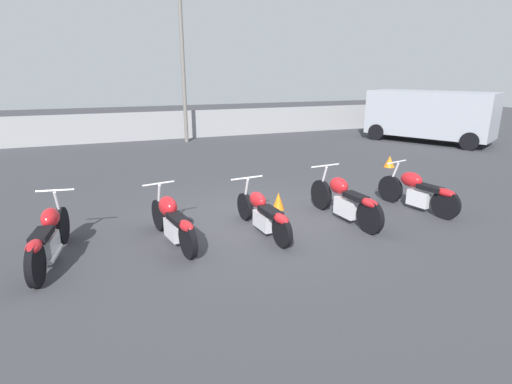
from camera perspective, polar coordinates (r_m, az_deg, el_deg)
The scene contains 11 objects.
ground_plane at distance 8.16m, azimuth -0.11°, elevation -4.29°, with size 60.00×60.00×0.00m, color #38383D.
fence_back at distance 18.59m, azimuth -12.42°, elevation 9.29°, with size 40.00×0.04×1.25m.
light_pole_left at distance 17.60m, azimuth -10.55°, elevation 20.25°, with size 0.70×0.35×6.81m.
motorcycle_slot_0 at distance 7.12m, azimuth -27.50°, elevation -5.83°, with size 0.64×2.19×1.02m.
motorcycle_slot_1 at distance 7.18m, azimuth -11.81°, elevation -4.03°, with size 0.69×2.00×0.97m.
motorcycle_slot_2 at distance 7.49m, azimuth 1.07°, elevation -3.10°, with size 0.68×2.07×0.93m.
motorcycle_slot_3 at distance 8.30m, azimuth 12.62°, elevation -1.11°, with size 0.71×2.23×1.02m.
motorcycle_slot_4 at distance 9.42m, azimuth 22.16°, elevation 0.10°, with size 0.75×1.98×0.99m.
parked_van at distance 18.93m, azimuth 23.57°, elevation 10.17°, with size 4.13×5.34×2.15m.
traffic_cone_near at distance 13.52m, azimuth 18.54°, elevation 4.15°, with size 0.34×0.34×0.36m.
traffic_cone_far at distance 8.85m, azimuth 3.22°, elevation -1.29°, with size 0.27×0.27×0.39m.
Camera 1 is at (-2.68, -7.13, 2.94)m, focal length 28.00 mm.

